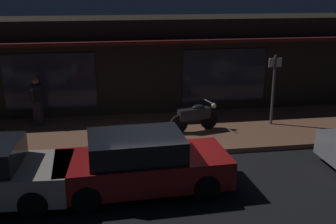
{
  "coord_description": "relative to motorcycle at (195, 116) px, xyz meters",
  "views": [
    {
      "loc": [
        -1.41,
        -10.0,
        4.74
      ],
      "look_at": [
        0.62,
        2.4,
        0.95
      ],
      "focal_mm": 44.65,
      "sensor_mm": 36.0,
      "label": 1
    }
  ],
  "objects": [
    {
      "name": "storefront_building",
      "position": [
        -1.58,
        3.61,
        1.16
      ],
      "size": [
        18.0,
        3.3,
        3.6
      ],
      "color": "black",
      "rests_on": "ground_plane"
    },
    {
      "name": "parked_car_far",
      "position": [
        -2.15,
        -3.64,
        0.06
      ],
      "size": [
        4.17,
        1.93,
        1.42
      ],
      "color": "black",
      "rests_on": "ground_plane"
    },
    {
      "name": "person_photographer",
      "position": [
        -5.16,
        1.39,
        0.38
      ],
      "size": [
        0.44,
        0.6,
        1.67
      ],
      "color": "#28232D",
      "rests_on": "sidewalk_slab"
    },
    {
      "name": "motorcycle",
      "position": [
        0.0,
        0.0,
        0.0
      ],
      "size": [
        1.68,
        0.66,
        0.97
      ],
      "color": "black",
      "rests_on": "sidewalk_slab"
    },
    {
      "name": "ground_plane",
      "position": [
        -1.58,
        -2.78,
        -0.65
      ],
      "size": [
        60.0,
        60.0,
        0.0
      ],
      "primitive_type": "plane",
      "color": "black"
    },
    {
      "name": "sidewalk_slab",
      "position": [
        -1.58,
        0.22,
        -0.57
      ],
      "size": [
        18.0,
        4.0,
        0.15
      ],
      "primitive_type": "cube",
      "color": "brown",
      "rests_on": "ground_plane"
    },
    {
      "name": "sign_post",
      "position": [
        2.78,
        0.27,
        0.86
      ],
      "size": [
        0.44,
        0.09,
        2.4
      ],
      "color": "#47474C",
      "rests_on": "sidewalk_slab"
    }
  ]
}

